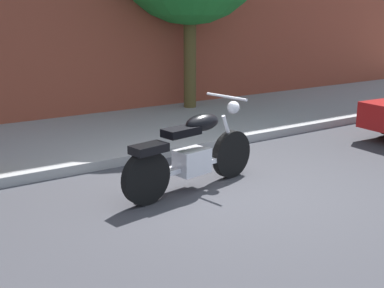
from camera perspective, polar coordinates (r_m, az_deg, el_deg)
name	(u,v)px	position (r m, az deg, el deg)	size (l,w,h in m)	color
ground_plane	(232,190)	(6.50, 4.57, -5.20)	(60.00, 60.00, 0.00)	#38383D
sidewalk	(118,133)	(9.21, -8.35, 1.20)	(23.27, 3.27, 0.14)	gray
motorcycle	(192,154)	(6.35, -0.04, -1.10)	(2.12, 0.71, 1.15)	black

